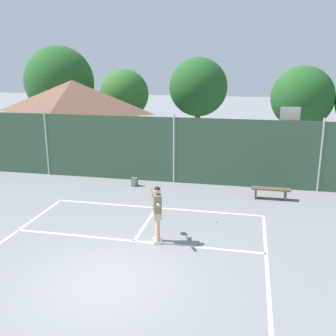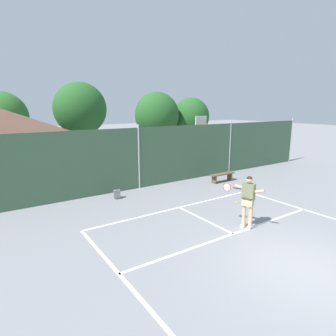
{
  "view_description": "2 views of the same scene",
  "coord_description": "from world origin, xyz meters",
  "px_view_note": "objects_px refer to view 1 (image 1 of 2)",
  "views": [
    {
      "loc": [
        3.42,
        -8.43,
        5.49
      ],
      "look_at": [
        0.31,
        6.22,
        1.45
      ],
      "focal_mm": 41.55,
      "sensor_mm": 36.0,
      "label": 1
    },
    {
      "loc": [
        -6.64,
        -3.52,
        4.14
      ],
      "look_at": [
        0.44,
        7.0,
        1.37
      ],
      "focal_mm": 30.22,
      "sensor_mm": 36.0,
      "label": 2
    }
  ],
  "objects_px": {
    "backpack_grey": "(134,182)",
    "basketball_hoop": "(289,133)",
    "courtside_bench": "(271,191)",
    "tennis_player": "(157,209)",
    "tennis_ball": "(216,221)"
  },
  "relations": [
    {
      "from": "backpack_grey",
      "to": "basketball_hoop",
      "type": "bearing_deg",
      "value": 18.7
    },
    {
      "from": "tennis_ball",
      "to": "backpack_grey",
      "type": "distance_m",
      "value": 5.37
    },
    {
      "from": "basketball_hoop",
      "to": "backpack_grey",
      "type": "height_order",
      "value": "basketball_hoop"
    },
    {
      "from": "backpack_grey",
      "to": "courtside_bench",
      "type": "distance_m",
      "value": 6.11
    },
    {
      "from": "courtside_bench",
      "to": "backpack_grey",
      "type": "bearing_deg",
      "value": 174.65
    },
    {
      "from": "basketball_hoop",
      "to": "courtside_bench",
      "type": "xyz_separation_m",
      "value": [
        -0.8,
        -2.9,
        -1.95
      ]
    },
    {
      "from": "basketball_hoop",
      "to": "tennis_ball",
      "type": "height_order",
      "value": "basketball_hoop"
    },
    {
      "from": "basketball_hoop",
      "to": "tennis_player",
      "type": "bearing_deg",
      "value": -119.83
    },
    {
      "from": "basketball_hoop",
      "to": "tennis_ball",
      "type": "distance_m",
      "value": 6.85
    },
    {
      "from": "basketball_hoop",
      "to": "courtside_bench",
      "type": "bearing_deg",
      "value": -105.49
    },
    {
      "from": "courtside_bench",
      "to": "tennis_player",
      "type": "bearing_deg",
      "value": -126.81
    },
    {
      "from": "basketball_hoop",
      "to": "tennis_player",
      "type": "xyz_separation_m",
      "value": [
        -4.48,
        -7.81,
        -1.2
      ]
    },
    {
      "from": "basketball_hoop",
      "to": "tennis_ball",
      "type": "xyz_separation_m",
      "value": [
        -2.8,
        -5.82,
        -2.28
      ]
    },
    {
      "from": "basketball_hoop",
      "to": "tennis_player",
      "type": "relative_size",
      "value": 1.91
    },
    {
      "from": "tennis_player",
      "to": "tennis_ball",
      "type": "relative_size",
      "value": 28.1
    }
  ]
}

